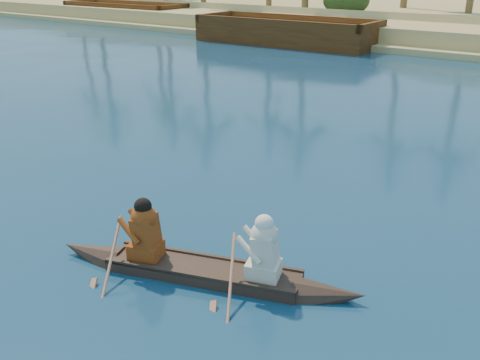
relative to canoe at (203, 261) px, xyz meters
The scene contains 4 objects.
ground 2.70m from the canoe, 122.51° to the left, with size 160.00×160.00×0.00m, color navy.
canoe is the anchor object (origin of this frame).
barge_left 42.95m from the canoe, 139.17° to the left, with size 11.80×4.30×1.94m.
barge_mid 27.81m from the canoe, 118.90° to the left, with size 11.81×4.15×1.96m.
Camera 1 is at (6.41, -8.01, 4.79)m, focal length 40.00 mm.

